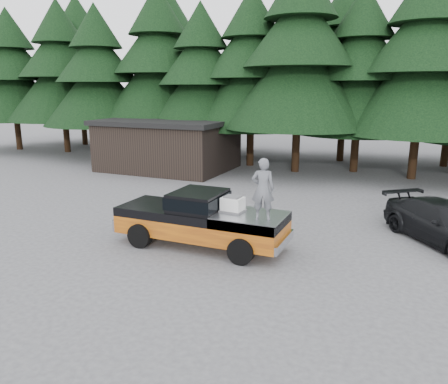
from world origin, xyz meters
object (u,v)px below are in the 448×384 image
at_px(air_compressor, 233,205).
at_px(utility_building, 168,144).
at_px(parked_car, 445,223).
at_px(man_on_bed, 263,189).
at_px(pickup_truck, 201,227).

bearing_deg(air_compressor, utility_building, 132.53).
bearing_deg(parked_car, air_compressor, 169.34).
bearing_deg(man_on_bed, utility_building, -64.24).
distance_m(pickup_truck, parked_car, 8.49).
xyz_separation_m(pickup_truck, parked_car, (7.68, 3.63, 0.06)).
bearing_deg(pickup_truck, man_on_bed, -8.47).
relative_size(air_compressor, utility_building, 0.08).
height_order(air_compressor, parked_car, air_compressor).
xyz_separation_m(air_compressor, parked_car, (6.55, 3.54, -0.84)).
relative_size(man_on_bed, parked_car, 0.39).
bearing_deg(pickup_truck, air_compressor, 4.44).
relative_size(parked_car, utility_building, 0.59).
bearing_deg(air_compressor, man_on_bed, -15.96).
relative_size(man_on_bed, utility_building, 0.23).
bearing_deg(pickup_truck, parked_car, 25.28).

